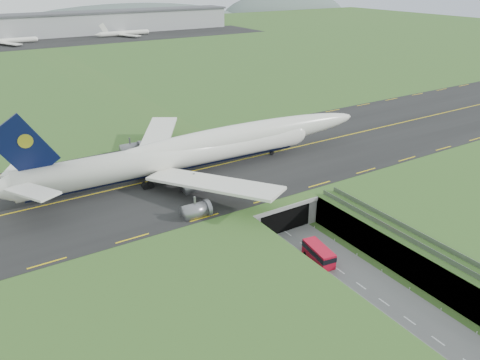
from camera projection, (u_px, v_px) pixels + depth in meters
ground at (310, 251)px, 88.02m from camera, size 900.00×900.00×0.00m
airfield_deck at (311, 237)px, 86.79m from camera, size 800.00×800.00×6.00m
trench_road at (338, 270)px, 82.18m from camera, size 12.00×75.00×0.20m
taxiway at (222, 164)px, 111.05m from camera, size 800.00×44.00×0.18m
tunnel_portal at (261, 201)px, 99.58m from camera, size 17.00×22.30×6.00m
guideway at (440, 258)px, 76.38m from camera, size 3.00×53.00×7.05m
jumbo_jet at (199, 150)px, 105.43m from camera, size 90.41×58.89×19.49m
shuttle_tram at (319, 254)px, 84.06m from camera, size 3.82×7.64×2.99m
cargo_terminal at (24, 26)px, 313.82m from camera, size 320.00×67.00×15.60m
distant_hills at (75, 29)px, 453.36m from camera, size 700.00×91.00×60.00m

